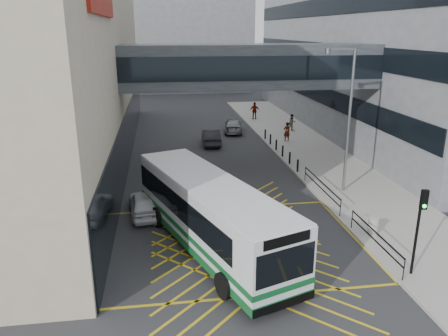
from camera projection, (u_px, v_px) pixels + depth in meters
name	position (u px, v px, depth m)	size (l,w,h in m)	color
ground	(236.00, 243.00, 21.31)	(120.00, 120.00, 0.00)	#333335
building_right	(429.00, 29.00, 44.22)	(24.09, 44.00, 20.00)	slate
building_far	(165.00, 35.00, 74.89)	(28.00, 16.00, 18.00)	slate
skybridge	(250.00, 66.00, 30.77)	(20.00, 4.10, 3.00)	#3A3F44
pavement	(311.00, 153.00, 36.67)	(6.00, 54.00, 0.16)	#A8A39A
box_junction	(236.00, 243.00, 21.31)	(12.00, 9.00, 0.01)	gold
bus	(209.00, 212.00, 20.41)	(6.66, 12.18, 3.36)	white
car_white	(144.00, 203.00, 24.41)	(1.77, 4.33, 1.38)	white
car_dark	(211.00, 137.00, 39.43)	(1.77, 4.51, 1.41)	black
car_silver	(233.00, 125.00, 44.22)	(1.94, 4.58, 1.43)	gray
traffic_light	(420.00, 220.00, 17.52)	(0.29, 0.45, 3.82)	black
street_lamp	(347.00, 113.00, 26.32)	(2.00, 0.46, 8.79)	slate
litter_bin	(373.00, 226.00, 21.80)	(0.50, 0.50, 0.87)	#ADA89E
kerb_railings	(342.00, 206.00, 23.57)	(0.05, 12.54, 1.00)	black
bollards	(279.00, 148.00, 36.13)	(0.14, 10.14, 0.90)	black
pedestrian_a	(287.00, 132.00, 39.89)	(0.70, 0.50, 1.75)	gray
pedestrian_b	(292.00, 123.00, 44.02)	(0.81, 0.47, 1.67)	gray
pedestrian_c	(255.00, 111.00, 49.68)	(1.15, 0.55, 1.94)	gray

